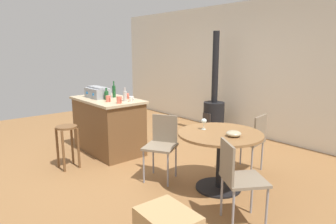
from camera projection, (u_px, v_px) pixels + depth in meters
ground_plane at (136, 158)px, 4.90m from camera, size 8.80×8.80×0.00m
back_wall at (239, 69)px, 6.31m from camera, size 8.00×0.10×2.70m
kitchen_island at (108, 125)px, 5.18m from camera, size 1.35×0.78×0.93m
wooden_stool at (67, 138)px, 4.43m from camera, size 0.31×0.31×0.65m
dining_table at (220, 146)px, 3.73m from camera, size 1.05×1.05×0.74m
folding_chair_near at (238, 176)px, 2.96m from camera, size 0.55×0.55×0.88m
folding_chair_far at (252, 138)px, 4.27m from camera, size 0.46×0.46×0.86m
folding_chair_left at (162, 142)px, 4.07m from camera, size 0.55×0.55×0.87m
wood_stove at (214, 110)px, 6.28m from camera, size 0.44×0.45×2.12m
toolbox at (98, 92)px, 5.16m from camera, size 0.47×0.29×0.19m
bottle_0 at (125, 96)px, 4.83m from camera, size 0.06×0.06×0.22m
bottle_1 at (106, 95)px, 4.97m from camera, size 0.07×0.07×0.20m
bottle_2 at (114, 91)px, 5.20m from camera, size 0.06×0.06×0.28m
cup_0 at (108, 99)px, 4.77m from camera, size 0.12×0.08×0.10m
cup_1 at (127, 96)px, 5.06m from camera, size 0.12×0.09×0.09m
cup_2 at (119, 100)px, 4.63m from camera, size 0.12×0.08×0.11m
cup_3 at (132, 99)px, 4.79m from camera, size 0.11×0.07×0.08m
wine_glass at (204, 121)px, 3.83m from camera, size 0.07×0.07×0.14m
serving_bowl at (234, 134)px, 3.53m from camera, size 0.18×0.18×0.07m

